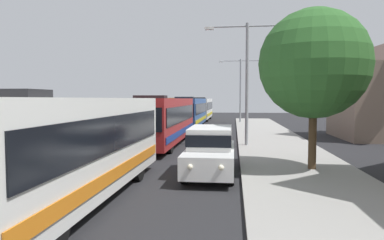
{
  "coord_description": "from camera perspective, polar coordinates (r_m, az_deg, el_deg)",
  "views": [
    {
      "loc": [
        3.3,
        3.04,
        3.03
      ],
      "look_at": [
        1.32,
        19.69,
        2.01
      ],
      "focal_mm": 32.91,
      "sensor_mm": 36.0,
      "label": 1
    }
  ],
  "objects": [
    {
      "name": "bus_middle",
      "position": [
        36.6,
        -0.44,
        1.38
      ],
      "size": [
        2.58,
        12.09,
        3.21
      ],
      "color": "#284C8C",
      "rests_on": "ground_plane"
    },
    {
      "name": "bus_lead",
      "position": [
        10.72,
        -18.72,
        -3.88
      ],
      "size": [
        2.58,
        10.54,
        3.21
      ],
      "color": "silver",
      "rests_on": "ground_plane"
    },
    {
      "name": "streetlamp_mid",
      "position": [
        22.11,
        8.92,
        7.92
      ],
      "size": [
        5.25,
        0.28,
        7.5
      ],
      "color": "gray",
      "rests_on": "sidewalk"
    },
    {
      "name": "streetlamp_far",
      "position": [
        43.81,
        7.87,
        5.87
      ],
      "size": [
        5.39,
        0.28,
        7.72
      ],
      "color": "gray",
      "rests_on": "sidewalk"
    },
    {
      "name": "roadside_tree",
      "position": [
        15.2,
        19.16,
        8.57
      ],
      "size": [
        4.44,
        4.44,
        6.51
      ],
      "color": "#4C3823",
      "rests_on": "sidewalk"
    },
    {
      "name": "box_truck_oncoming",
      "position": [
        48.88,
        -2.52,
        1.91
      ],
      "size": [
        2.35,
        7.16,
        3.15
      ],
      "color": "maroon",
      "rests_on": "ground_plane"
    },
    {
      "name": "white_suv",
      "position": [
        14.01,
        3.04,
        -4.71
      ],
      "size": [
        1.86,
        5.09,
        1.9
      ],
      "color": "white",
      "rests_on": "ground_plane"
    },
    {
      "name": "bus_fourth_in_line",
      "position": [
        49.66,
        1.47,
        1.93
      ],
      "size": [
        2.58,
        11.02,
        3.21
      ],
      "color": "silver",
      "rests_on": "ground_plane"
    },
    {
      "name": "bus_second_in_line",
      "position": [
        23.21,
        -4.66,
        0.16
      ],
      "size": [
        2.58,
        12.06,
        3.21
      ],
      "color": "maroon",
      "rests_on": "ground_plane"
    }
  ]
}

